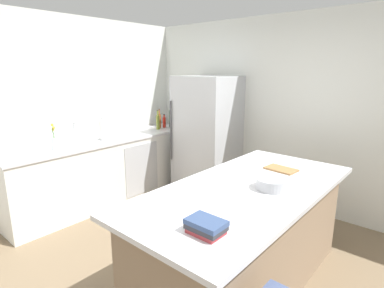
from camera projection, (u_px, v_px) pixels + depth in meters
name	position (u px, v px, depth m)	size (l,w,h in m)	color
ground_plane	(182.00, 282.00, 2.82)	(7.20, 7.20, 0.00)	#7A664C
wall_rear	(294.00, 114.00, 4.16)	(6.00, 0.10, 2.60)	silver
wall_left	(45.00, 115.00, 4.07)	(0.10, 6.00, 2.60)	silver
counter_run_left	(108.00, 169.00, 4.51)	(0.68, 2.92, 0.93)	silver
kitchen_island	(244.00, 235.00, 2.72)	(1.08, 2.29, 0.92)	#8E755B
refrigerator	(207.00, 136.00, 4.70)	(0.85, 0.76, 1.80)	#B7BABF
sink_faucet	(75.00, 132.00, 4.07)	(0.15, 0.05, 0.30)	silver
flower_vase	(54.00, 141.00, 3.77)	(0.07, 0.07, 0.33)	silver
paper_towel_roll	(103.00, 130.00, 4.31)	(0.14, 0.14, 0.31)	gray
soda_bottle	(173.00, 118.00, 5.34)	(0.07, 0.07, 0.35)	silver
wine_bottle	(171.00, 118.00, 5.22)	(0.07, 0.07, 0.40)	#19381E
hot_sauce_bottle	(164.00, 122.00, 5.22)	(0.05, 0.05, 0.22)	red
vinegar_bottle	(159.00, 121.00, 5.15)	(0.05, 0.05, 0.32)	#994C23
olive_oil_bottle	(158.00, 122.00, 5.04)	(0.06, 0.06, 0.32)	olive
cookbook_stack	(206.00, 226.00, 1.87)	(0.24, 0.16, 0.09)	#A83338
mixing_bowl	(272.00, 184.00, 2.56)	(0.27, 0.27, 0.09)	#B2B5BA
cutting_board	(281.00, 169.00, 3.04)	(0.31, 0.21, 0.02)	#9E7042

